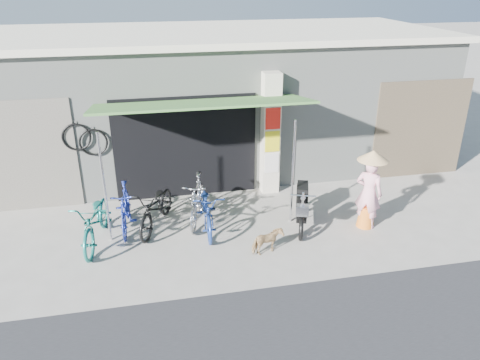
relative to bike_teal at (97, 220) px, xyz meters
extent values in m
plane|color=#A29B92|center=(3.23, -0.69, -0.52)|extent=(80.00, 80.00, 0.00)
cube|color=#959A92|center=(3.23, 4.41, 1.23)|extent=(12.00, 5.00, 3.50)
cube|color=silver|center=(3.23, 4.41, 3.06)|extent=(12.30, 5.30, 0.16)
cube|color=black|center=(2.03, 1.89, 0.73)|extent=(3.40, 0.06, 2.50)
cube|color=black|center=(2.03, 1.90, 0.03)|extent=(3.06, 0.04, 1.10)
torus|color=black|center=(-0.07, 1.85, 1.03)|extent=(0.65, 0.05, 0.65)
cylinder|color=silver|center=(-0.07, 1.87, 1.35)|extent=(0.02, 0.02, 0.12)
torus|color=black|center=(-0.42, 1.85, 1.18)|extent=(0.65, 0.05, 0.65)
cylinder|color=silver|center=(-0.42, 1.87, 1.50)|extent=(0.02, 0.02, 0.12)
cube|color=beige|center=(4.08, 1.76, 0.98)|extent=(0.42, 0.42, 3.00)
cube|color=red|center=(4.08, 1.54, 1.43)|extent=(0.36, 0.02, 0.52)
cube|color=yellow|center=(4.08, 1.54, 0.86)|extent=(0.36, 0.02, 0.52)
cube|color=silver|center=(4.08, 1.54, 0.30)|extent=(0.36, 0.02, 0.50)
cube|color=#3C6A2F|center=(2.33, 0.96, 2.03)|extent=(4.60, 1.88, 0.35)
cylinder|color=silver|center=(0.23, 0.06, 0.66)|extent=(0.05, 0.05, 2.36)
cylinder|color=silver|center=(4.13, 0.06, 0.66)|extent=(0.05, 0.05, 2.36)
cube|color=brown|center=(8.23, 1.90, 0.78)|extent=(2.60, 0.06, 2.60)
cube|color=#6B665B|center=(-1.77, 1.90, 0.78)|extent=(2.60, 0.06, 2.60)
imported|color=#186D63|center=(0.00, 0.00, 0.00)|extent=(0.98, 2.05, 1.03)
imported|color=#22329D|center=(0.56, 0.45, -0.02)|extent=(0.55, 1.69, 1.00)
imported|color=black|center=(1.22, 0.39, -0.03)|extent=(1.30, 1.95, 0.97)
imported|color=#9B9C9F|center=(2.10, 0.49, 0.01)|extent=(0.95, 1.83, 1.06)
imported|color=navy|center=(2.27, 0.10, -0.04)|extent=(0.73, 1.85, 0.95)
imported|color=#977750|center=(3.29, -1.10, -0.25)|extent=(0.69, 0.47, 0.53)
torus|color=black|center=(4.10, -0.74, -0.26)|extent=(0.25, 0.52, 0.52)
torus|color=black|center=(4.52, 0.47, -0.26)|extent=(0.25, 0.52, 0.52)
cube|color=black|center=(4.31, -0.13, -0.18)|extent=(0.51, 0.95, 0.10)
cube|color=black|center=(4.42, 0.19, 0.03)|extent=(0.42, 0.60, 0.33)
cube|color=black|center=(4.42, 0.19, 0.24)|extent=(0.40, 0.59, 0.09)
cube|color=black|center=(4.16, -0.55, 0.09)|extent=(0.24, 0.16, 0.55)
cylinder|color=silver|center=(4.11, -0.71, 0.49)|extent=(0.49, 0.20, 0.03)
cube|color=silver|center=(4.05, -0.88, 0.25)|extent=(0.31, 0.27, 0.20)
imported|color=#F0A2B2|center=(5.67, -0.47, 0.27)|extent=(0.68, 0.67, 1.58)
cone|color=orange|center=(5.67, -0.47, -0.29)|extent=(0.38, 0.38, 0.46)
cone|color=#DAAE75|center=(5.67, -0.47, 1.14)|extent=(0.64, 0.64, 0.22)
camera|label=1|loc=(1.16, -8.70, 4.60)|focal=35.00mm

